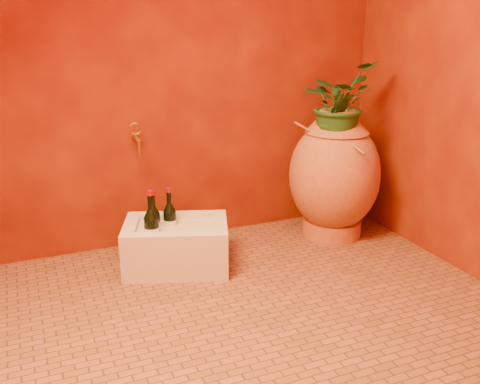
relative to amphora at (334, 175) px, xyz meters
name	(u,v)px	position (x,y,z in m)	size (l,w,h in m)	color
floor	(254,308)	(-0.85, -0.65, -0.41)	(2.50, 2.50, 0.00)	brown
wall_back	(185,37)	(-0.85, 0.35, 0.84)	(2.50, 0.02, 2.50)	#560C04
amphora	(334,175)	(0.00, 0.00, 0.00)	(0.71, 0.71, 0.82)	#BA6934
stone_basin	(176,246)	(-1.07, -0.07, -0.28)	(0.67, 0.57, 0.27)	beige
wine_bottle_a	(170,222)	(-1.09, -0.01, -0.15)	(0.08, 0.08, 0.31)	black
wine_bottle_b	(152,230)	(-1.22, -0.12, -0.14)	(0.08, 0.08, 0.35)	black
wine_bottle_c	(154,224)	(-1.18, -0.01, -0.15)	(0.08, 0.08, 0.31)	black
wall_tap	(136,137)	(-1.19, 0.26, 0.29)	(0.08, 0.16, 0.18)	#A97F27
plant_main	(338,103)	(-0.01, -0.02, 0.46)	(0.44, 0.38, 0.49)	#1B4D1D
plant_side	(334,120)	(-0.06, -0.06, 0.37)	(0.19, 0.15, 0.34)	#1B4D1D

